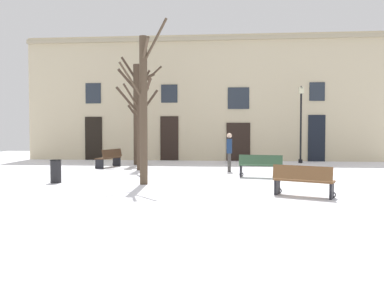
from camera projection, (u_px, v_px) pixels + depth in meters
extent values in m
plane|color=white|center=(188.00, 178.00, 14.99)|extent=(33.72, 33.72, 0.00)
cube|color=beige|center=(202.00, 98.00, 23.28)|extent=(21.08, 0.40, 7.35)
cube|color=tan|center=(202.00, 39.00, 22.90)|extent=(21.08, 0.30, 0.24)
cube|color=black|center=(94.00, 138.00, 23.72)|extent=(1.03, 0.08, 2.59)
cube|color=#262D38|center=(93.00, 93.00, 23.62)|extent=(0.93, 0.06, 1.21)
cube|color=black|center=(169.00, 138.00, 23.32)|extent=(1.07, 0.08, 2.60)
cube|color=#262D38|center=(169.00, 94.00, 23.22)|extent=(0.96, 0.06, 1.06)
cube|color=black|center=(238.00, 142.00, 22.98)|extent=(1.37, 0.08, 2.22)
cube|color=#262D38|center=(238.00, 98.00, 22.88)|extent=(1.24, 0.06, 1.25)
cube|color=black|center=(317.00, 138.00, 22.58)|extent=(0.95, 0.08, 2.66)
cube|color=#262D38|center=(317.00, 92.00, 22.48)|extent=(0.86, 0.06, 1.06)
cylinder|color=#423326|center=(137.00, 115.00, 20.53)|extent=(0.39, 0.39, 5.20)
cylinder|color=#423326|center=(142.00, 98.00, 20.08)|extent=(0.89, 0.93, 1.03)
cylinder|color=#423326|center=(128.00, 80.00, 20.37)|extent=(1.06, 0.43, 1.20)
cylinder|color=#423326|center=(143.00, 80.00, 20.49)|extent=(0.75, 0.23, 1.10)
cylinder|color=#423326|center=(129.00, 69.00, 20.65)|extent=(1.03, 0.51, 1.36)
cylinder|color=#423326|center=(146.00, 78.00, 20.43)|extent=(0.98, 0.18, 0.56)
cylinder|color=#423326|center=(149.00, 78.00, 20.62)|extent=(1.30, 0.54, 1.29)
cylinder|color=#4C3D2D|center=(143.00, 111.00, 13.22)|extent=(0.26, 0.26, 4.96)
cylinder|color=#4C3D2D|center=(155.00, 41.00, 12.93)|extent=(0.94, 0.44, 1.43)
cylinder|color=#4C3D2D|center=(144.00, 77.00, 13.68)|extent=(0.26, 1.07, 0.81)
cylinder|color=#4C3D2D|center=(132.00, 81.00, 12.94)|extent=(0.76, 0.63, 1.22)
cylinder|color=#4C3D2D|center=(146.00, 48.00, 12.71)|extent=(0.44, 0.91, 0.61)
cylinder|color=#423326|center=(140.00, 130.00, 17.85)|extent=(0.33, 0.33, 3.62)
cylinder|color=#423326|center=(149.00, 102.00, 18.16)|extent=(0.78, 0.91, 1.21)
cylinder|color=#423326|center=(134.00, 114.00, 18.14)|extent=(0.80, 0.72, 0.84)
cylinder|color=#423326|center=(145.00, 93.00, 17.21)|extent=(0.84, 1.23, 1.20)
cylinder|color=#423326|center=(128.00, 101.00, 17.94)|extent=(1.24, 0.30, 1.37)
cylinder|color=#423326|center=(132.00, 97.00, 17.62)|extent=(0.77, 0.52, 1.23)
cylinder|color=black|center=(301.00, 128.00, 21.47)|extent=(0.10, 0.10, 3.77)
cylinder|color=black|center=(300.00, 161.00, 21.53)|extent=(0.22, 0.22, 0.20)
cube|color=beige|center=(301.00, 90.00, 21.38)|extent=(0.24, 0.24, 0.36)
cone|color=black|center=(301.00, 87.00, 21.38)|extent=(0.30, 0.30, 0.14)
cylinder|color=black|center=(56.00, 172.00, 13.66)|extent=(0.36, 0.36, 0.77)
torus|color=black|center=(56.00, 160.00, 13.64)|extent=(0.39, 0.39, 0.04)
cube|color=brown|center=(304.00, 180.00, 10.91)|extent=(1.65, 1.06, 0.05)
cube|color=brown|center=(302.00, 173.00, 10.72)|extent=(1.51, 0.75, 0.39)
cube|color=black|center=(332.00, 190.00, 10.56)|extent=(0.22, 0.39, 0.45)
torus|color=black|center=(333.00, 195.00, 10.71)|extent=(0.17, 0.10, 0.17)
cube|color=black|center=(277.00, 186.00, 11.28)|extent=(0.22, 0.39, 0.45)
torus|color=black|center=(279.00, 191.00, 11.44)|extent=(0.17, 0.10, 0.17)
cube|color=#2D4C33|center=(261.00, 165.00, 15.12)|extent=(1.68, 0.64, 0.05)
cube|color=#2D4C33|center=(261.00, 160.00, 14.94)|extent=(1.63, 0.35, 0.36)
cube|color=black|center=(281.00, 172.00, 14.95)|extent=(0.11, 0.37, 0.48)
torus|color=black|center=(281.00, 176.00, 15.10)|extent=(0.17, 0.06, 0.17)
cube|color=black|center=(241.00, 171.00, 15.31)|extent=(0.11, 0.37, 0.48)
torus|color=black|center=(241.00, 175.00, 15.46)|extent=(0.17, 0.06, 0.17)
cube|color=#3D2819|center=(108.00, 158.00, 19.08)|extent=(0.92, 1.64, 0.05)
cube|color=#3D2819|center=(112.00, 153.00, 18.99)|extent=(0.59, 1.53, 0.38)
cube|color=black|center=(117.00, 161.00, 19.76)|extent=(0.42, 0.18, 0.46)
torus|color=black|center=(114.00, 164.00, 19.84)|extent=(0.08, 0.17, 0.17)
cube|color=black|center=(99.00, 164.00, 18.43)|extent=(0.42, 0.18, 0.46)
torus|color=black|center=(96.00, 167.00, 18.50)|extent=(0.08, 0.17, 0.17)
cylinder|color=#403D3A|center=(229.00, 162.00, 17.26)|extent=(0.14, 0.14, 0.81)
cylinder|color=#403D3A|center=(229.00, 163.00, 17.09)|extent=(0.14, 0.14, 0.81)
cube|color=navy|center=(229.00, 146.00, 17.15)|extent=(0.24, 0.39, 0.62)
sphere|color=beige|center=(229.00, 136.00, 17.13)|extent=(0.22, 0.22, 0.22)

